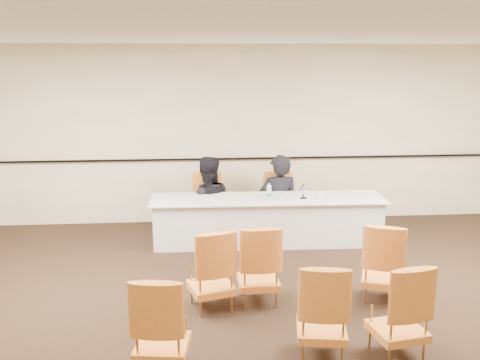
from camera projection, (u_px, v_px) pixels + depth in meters
name	position (u px, v px, depth m)	size (l,w,h in m)	color
floor	(280.00, 334.00, 5.51)	(10.00, 10.00, 0.00)	black
ceiling	(285.00, 33.00, 4.84)	(10.00, 10.00, 0.00)	white
wall_back	(245.00, 135.00, 9.06)	(10.00, 0.04, 3.00)	beige
wall_rail	(245.00, 158.00, 9.11)	(9.80, 0.04, 0.03)	black
panel_table	(268.00, 220.00, 8.16)	(3.53, 0.82, 0.71)	silver
panelist_main	(279.00, 209.00, 8.69)	(0.65, 0.43, 1.80)	black
panelist_main_chair	(279.00, 203.00, 8.67)	(0.50, 0.50, 0.95)	#C25422
panelist_second	(207.00, 209.00, 8.62)	(0.83, 0.65, 1.70)	black
panelist_second_chair	(207.00, 204.00, 8.60)	(0.50, 0.50, 0.95)	#C25422
papers	(303.00, 199.00, 8.00)	(0.30, 0.22, 0.00)	silver
microphone	(303.00, 190.00, 8.00)	(0.10, 0.20, 0.27)	black
water_bottle	(269.00, 191.00, 7.99)	(0.07, 0.07, 0.24)	#178281
drinking_glass	(282.00, 197.00, 7.96)	(0.06, 0.06, 0.10)	silver
coffee_cup	(320.00, 196.00, 7.97)	(0.08, 0.08, 0.12)	white
aud_chair_front_left	(211.00, 268.00, 5.98)	(0.50, 0.50, 0.95)	#C25422
aud_chair_front_mid	(258.00, 263.00, 6.13)	(0.50, 0.50, 0.95)	#C25422
aud_chair_front_right	(383.00, 261.00, 6.19)	(0.50, 0.50, 0.95)	#C25422
aud_chair_back_left	(162.00, 323.00, 4.75)	(0.50, 0.50, 0.95)	#C25422
aud_chair_back_mid	(322.00, 309.00, 5.03)	(0.50, 0.50, 0.95)	#C25422
aud_chair_back_right	(399.00, 309.00, 5.02)	(0.50, 0.50, 0.95)	#C25422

